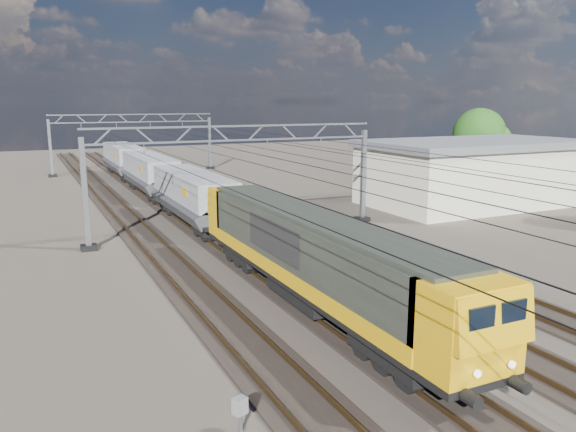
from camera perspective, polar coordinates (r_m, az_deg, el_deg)
name	(u,v)px	position (r m, az deg, el deg)	size (l,w,h in m)	color
ground	(264,248)	(33.56, -2.45, -3.25)	(160.00, 160.00, 0.00)	#2B2420
track_outer_west	(164,259)	(31.77, -12.48, -4.25)	(2.60, 140.00, 0.30)	black
track_loco	(232,250)	(32.84, -5.67, -3.50)	(2.60, 140.00, 0.30)	black
track_inner_east	(294,243)	(34.35, 0.62, -2.77)	(2.60, 140.00, 0.30)	black
track_outer_east	(350,236)	(36.24, 6.31, -2.08)	(2.60, 140.00, 0.30)	black
catenary_gantry_mid	(239,175)	(36.46, -4.98, 4.16)	(19.90, 0.90, 7.11)	#9AA1A8
catenary_gantry_far	(134,141)	(71.16, -15.34, 7.39)	(19.90, 0.90, 7.11)	#9AA1A8
overhead_wires	(219,142)	(40.04, -7.06, 7.43)	(12.03, 140.00, 0.53)	black
locomotive	(312,254)	(23.56, 2.43, -3.83)	(2.76, 21.10, 3.62)	black
hopper_wagon_lead	(193,194)	(39.73, -9.61, 2.21)	(3.38, 13.00, 3.25)	black
hopper_wagon_mid	(150,172)	(53.41, -13.85, 4.40)	(3.38, 13.00, 3.25)	black
hopper_wagon_third	(124,158)	(67.30, -16.36, 5.69)	(3.38, 13.00, 3.25)	black
trackside_cabinet	(240,407)	(15.40, -4.91, -18.81)	(0.43, 0.37, 1.07)	#9AA1A8
industrial_shed	(475,172)	(50.23, 18.43, 4.28)	(18.60, 10.60, 5.40)	beige
tree_far	(483,136)	(61.37, 19.18, 7.64)	(5.73, 5.33, 7.93)	#342317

